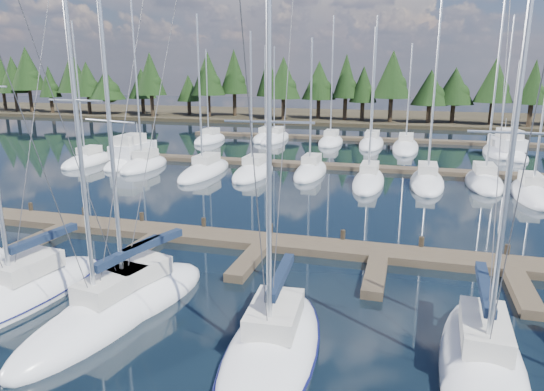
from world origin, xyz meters
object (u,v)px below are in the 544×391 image
(main_dock, at_px, (262,246))
(motor_yacht_left, at_px, (134,158))
(front_sailboat_2, at_px, (106,314))
(front_sailboat_3, at_px, (132,298))
(front_sailboat_1, at_px, (22,293))
(front_sailboat_4, at_px, (272,349))
(front_sailboat_5, at_px, (482,366))
(motor_yacht_right, at_px, (506,151))

(main_dock, distance_m, motor_yacht_left, 27.80)
(front_sailboat_2, bearing_deg, front_sailboat_3, 83.00)
(front_sailboat_1, height_order, front_sailboat_4, front_sailboat_1)
(front_sailboat_5, bearing_deg, front_sailboat_1, 179.12)
(front_sailboat_1, xyz_separation_m, front_sailboat_3, (4.51, 0.90, -0.01))
(front_sailboat_3, relative_size, front_sailboat_4, 0.95)
(front_sailboat_5, bearing_deg, front_sailboat_2, -178.58)
(front_sailboat_3, height_order, motor_yacht_right, front_sailboat_3)
(front_sailboat_2, distance_m, front_sailboat_5, 13.05)
(motor_yacht_left, bearing_deg, motor_yacht_right, 22.46)
(front_sailboat_2, xyz_separation_m, front_sailboat_5, (13.04, 0.32, -0.01))
(front_sailboat_1, bearing_deg, motor_yacht_left, 113.05)
(front_sailboat_4, height_order, motor_yacht_left, front_sailboat_4)
(front_sailboat_1, bearing_deg, front_sailboat_4, -5.71)
(front_sailboat_1, xyz_separation_m, front_sailboat_2, (4.33, -0.59, 0.00))
(front_sailboat_4, height_order, motor_yacht_right, front_sailboat_4)
(main_dock, bearing_deg, front_sailboat_1, -133.15)
(front_sailboat_2, relative_size, motor_yacht_left, 1.53)
(front_sailboat_4, relative_size, front_sailboat_5, 1.02)
(motor_yacht_left, height_order, motor_yacht_right, motor_yacht_left)
(main_dock, xyz_separation_m, motor_yacht_left, (-19.58, 19.73, 0.32))
(front_sailboat_2, distance_m, front_sailboat_4, 6.59)
(main_dock, xyz_separation_m, front_sailboat_5, (9.68, -8.47, 0.09))
(motor_yacht_left, bearing_deg, main_dock, -45.22)
(front_sailboat_2, xyz_separation_m, motor_yacht_left, (-16.22, 28.53, 0.22))
(motor_yacht_right, bearing_deg, main_dock, -116.39)
(main_dock, distance_m, front_sailboat_1, 11.24)
(front_sailboat_4, bearing_deg, front_sailboat_1, 174.29)
(front_sailboat_2, relative_size, front_sailboat_4, 1.06)
(main_dock, bearing_deg, front_sailboat_2, -110.92)
(front_sailboat_1, xyz_separation_m, motor_yacht_right, (25.06, 43.21, 0.23))
(front_sailboat_4, bearing_deg, motor_yacht_right, 72.27)
(front_sailboat_5, distance_m, motor_yacht_left, 40.64)
(main_dock, relative_size, front_sailboat_5, 3.22)
(main_dock, xyz_separation_m, front_sailboat_4, (3.21, -9.29, 0.08))
(main_dock, bearing_deg, front_sailboat_4, -70.97)
(front_sailboat_5, bearing_deg, motor_yacht_left, 136.05)
(front_sailboat_1, bearing_deg, front_sailboat_3, 11.32)
(front_sailboat_5, relative_size, motor_yacht_left, 1.41)
(motor_yacht_right, bearing_deg, front_sailboat_1, -120.11)
(front_sailboat_5, bearing_deg, front_sailboat_3, 174.80)
(front_sailboat_1, height_order, motor_yacht_right, front_sailboat_1)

